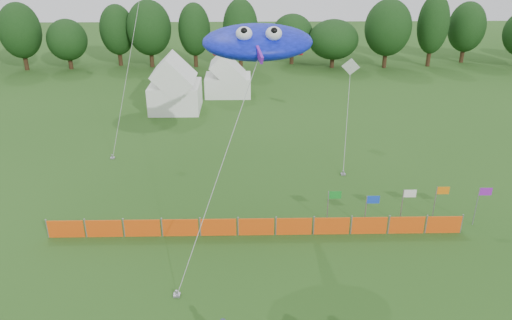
{
  "coord_description": "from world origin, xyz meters",
  "views": [
    {
      "loc": [
        -0.45,
        -14.72,
        14.55
      ],
      "look_at": [
        0.0,
        6.0,
        5.2
      ],
      "focal_mm": 35.0,
      "sensor_mm": 36.0,
      "label": 1
    }
  ],
  "objects_px": {
    "tent_right": "(228,79)",
    "stingray_kite": "(259,41)",
    "tent_left": "(175,88)",
    "barrier_fence": "(256,227)"
  },
  "relations": [
    {
      "from": "tent_left",
      "to": "barrier_fence",
      "type": "distance_m",
      "value": 22.28
    },
    {
      "from": "tent_left",
      "to": "barrier_fence",
      "type": "height_order",
      "value": "tent_left"
    },
    {
      "from": "tent_right",
      "to": "stingray_kite",
      "type": "relative_size",
      "value": 0.33
    },
    {
      "from": "barrier_fence",
      "to": "stingray_kite",
      "type": "distance_m",
      "value": 9.58
    },
    {
      "from": "tent_right",
      "to": "stingray_kite",
      "type": "distance_m",
      "value": 25.14
    },
    {
      "from": "stingray_kite",
      "to": "barrier_fence",
      "type": "bearing_deg",
      "value": -94.62
    },
    {
      "from": "tent_left",
      "to": "stingray_kite",
      "type": "height_order",
      "value": "stingray_kite"
    },
    {
      "from": "barrier_fence",
      "to": "stingray_kite",
      "type": "relative_size",
      "value": 1.57
    },
    {
      "from": "barrier_fence",
      "to": "stingray_kite",
      "type": "bearing_deg",
      "value": 85.38
    },
    {
      "from": "barrier_fence",
      "to": "stingray_kite",
      "type": "height_order",
      "value": "stingray_kite"
    }
  ]
}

